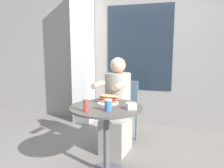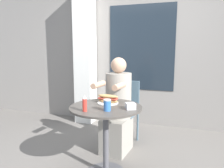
{
  "view_description": "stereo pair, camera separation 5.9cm",
  "coord_description": "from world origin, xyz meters",
  "views": [
    {
      "loc": [
        0.68,
        -2.04,
        1.31
      ],
      "look_at": [
        0.0,
        0.2,
        0.94
      ],
      "focal_mm": 35.0,
      "sensor_mm": 36.0,
      "label": 1
    },
    {
      "loc": [
        0.74,
        -2.03,
        1.31
      ],
      "look_at": [
        0.0,
        0.2,
        0.94
      ],
      "focal_mm": 35.0,
      "sensor_mm": 36.0,
      "label": 2
    }
  ],
  "objects": [
    {
      "name": "seated_diner",
      "position": [
        -0.04,
        0.55,
        0.53
      ],
      "size": [
        0.38,
        0.6,
        1.21
      ],
      "rotation": [
        0.0,
        0.0,
        3.04
      ],
      "color": "gray",
      "rests_on": "ground_plane"
    },
    {
      "name": "lattice_pillar",
      "position": [
        -0.94,
        1.52,
        1.2
      ],
      "size": [
        0.31,
        0.31,
        2.4
      ],
      "color": "silver",
      "rests_on": "ground_plane"
    },
    {
      "name": "napkin_box",
      "position": [
        0.26,
        -0.02,
        0.77
      ],
      "size": [
        0.12,
        0.12,
        0.06
      ],
      "rotation": [
        0.0,
        0.0,
        0.5
      ],
      "color": "silver",
      "rests_on": "cafe_table"
    },
    {
      "name": "sandwich_on_plate",
      "position": [
        -0.02,
        0.13,
        0.78
      ],
      "size": [
        0.23,
        0.23,
        0.1
      ],
      "rotation": [
        0.0,
        0.0,
        -0.07
      ],
      "color": "white",
      "rests_on": "cafe_table"
    },
    {
      "name": "cafe_table",
      "position": [
        0.0,
        0.0,
        0.54
      ],
      "size": [
        0.74,
        0.74,
        0.74
      ],
      "color": "#47423D",
      "rests_on": "ground_plane"
    },
    {
      "name": "condiment_bottle",
      "position": [
        -0.13,
        -0.23,
        0.81
      ],
      "size": [
        0.04,
        0.04,
        0.15
      ],
      "color": "red",
      "rests_on": "cafe_table"
    },
    {
      "name": "drink_cup",
      "position": [
        0.07,
        -0.14,
        0.79
      ],
      "size": [
        0.07,
        0.07,
        0.11
      ],
      "color": "#336BB7",
      "rests_on": "cafe_table"
    },
    {
      "name": "diner_chair",
      "position": [
        -0.03,
        0.9,
        0.52
      ],
      "size": [
        0.42,
        0.42,
        0.87
      ],
      "rotation": [
        0.0,
        0.0,
        3.04
      ],
      "color": "slate",
      "rests_on": "ground_plane"
    },
    {
      "name": "storefront_wall",
      "position": [
        0.0,
        1.73,
        1.4
      ],
      "size": [
        8.0,
        0.09,
        2.8
      ],
      "color": "gray",
      "rests_on": "ground_plane"
    }
  ]
}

